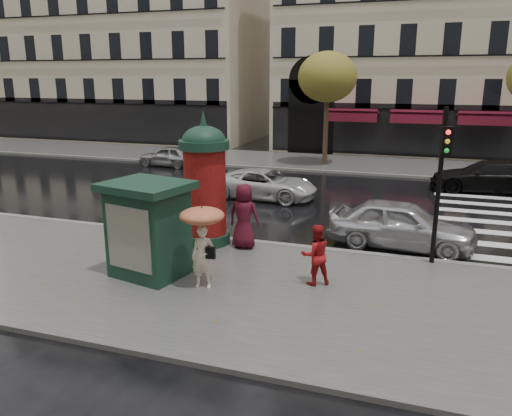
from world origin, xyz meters
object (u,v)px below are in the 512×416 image
(man_burgundy, at_px, (244,216))
(traffic_light, at_px, (441,172))
(woman_umbrella, at_px, (203,234))
(morris_column, at_px, (205,181))
(car_silver, at_px, (401,224))
(car_white, at_px, (265,184))
(car_far_silver, at_px, (169,156))
(newsstand, at_px, (148,228))
(woman_red, at_px, (315,255))
(car_black, at_px, (487,176))

(man_burgundy, relative_size, traffic_light, 0.46)
(woman_umbrella, distance_m, traffic_light, 6.61)
(morris_column, bearing_deg, traffic_light, 2.68)
(man_burgundy, distance_m, car_silver, 4.93)
(morris_column, distance_m, car_white, 6.84)
(car_white, distance_m, car_far_silver, 9.86)
(newsstand, bearing_deg, man_burgundy, 60.39)
(car_white, bearing_deg, car_silver, -125.47)
(car_silver, bearing_deg, morris_column, 111.92)
(woman_umbrella, relative_size, car_far_silver, 0.58)
(woman_red, distance_m, traffic_light, 4.20)
(woman_red, height_order, car_white, woman_red)
(man_burgundy, relative_size, morris_column, 0.48)
(woman_red, distance_m, newsstand, 4.36)
(newsstand, bearing_deg, traffic_light, 24.38)
(newsstand, relative_size, car_far_silver, 0.68)
(morris_column, bearing_deg, man_burgundy, -2.88)
(man_burgundy, height_order, morris_column, morris_column)
(man_burgundy, distance_m, traffic_light, 5.76)
(car_black, bearing_deg, morris_column, -43.87)
(woman_umbrella, xyz_separation_m, woman_red, (2.59, 1.07, -0.61))
(man_burgundy, bearing_deg, woman_red, 144.31)
(woman_red, bearing_deg, car_white, -96.35)
(traffic_light, bearing_deg, woman_umbrella, -147.08)
(car_silver, distance_m, car_white, 7.74)
(woman_umbrella, bearing_deg, newsstand, 169.88)
(woman_umbrella, bearing_deg, traffic_light, 32.92)
(newsstand, bearing_deg, car_white, 89.09)
(man_burgundy, distance_m, car_far_silver, 15.75)
(car_silver, bearing_deg, newsstand, 132.19)
(woman_red, xyz_separation_m, newsstand, (-4.26, -0.77, 0.50))
(woman_umbrella, xyz_separation_m, car_silver, (4.49, 5.01, -0.75))
(car_white, bearing_deg, traffic_light, -128.78)
(man_burgundy, distance_m, car_white, 6.91)
(woman_umbrella, distance_m, car_silver, 6.77)
(morris_column, bearing_deg, newsstand, -96.21)
(traffic_light, bearing_deg, car_silver, 122.97)
(traffic_light, distance_m, newsstand, 7.93)
(woman_umbrella, relative_size, traffic_light, 0.49)
(woman_red, xyz_separation_m, car_black, (5.31, 13.39, -0.17))
(traffic_light, relative_size, newsstand, 1.73)
(woman_red, distance_m, car_silver, 4.37)
(woman_red, distance_m, morris_column, 4.65)
(newsstand, xyz_separation_m, car_black, (9.58, 14.17, -0.68))
(woman_umbrella, bearing_deg, car_black, 61.35)
(man_burgundy, xyz_separation_m, newsstand, (-1.62, -2.84, 0.29))
(car_white, height_order, car_far_silver, car_white)
(traffic_light, distance_m, car_black, 11.39)
(car_silver, xyz_separation_m, car_white, (-6.01, 4.88, -0.12))
(man_burgundy, relative_size, newsstand, 0.80)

